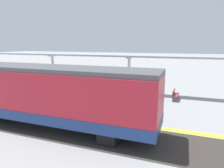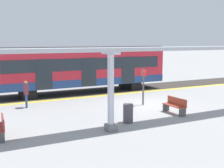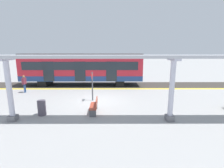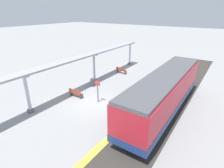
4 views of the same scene
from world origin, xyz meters
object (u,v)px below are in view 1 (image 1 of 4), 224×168
canopy_pillar_second (129,75)px  canopy_pillar_third (53,71)px  bench_near_end (83,87)px  bench_mid_platform (13,81)px  platform_info_sign (72,83)px  passenger_waiting_near_edge (140,102)px  train_near_carriage (45,95)px  bench_far_end (175,95)px  trash_bin (113,88)px

canopy_pillar_second → canopy_pillar_third: same height
bench_near_end → bench_mid_platform: 9.00m
bench_near_end → platform_info_sign: (-2.53, -0.41, 0.89)m
platform_info_sign → passenger_waiting_near_edge: 6.96m
train_near_carriage → bench_mid_platform: (8.16, 11.16, -1.39)m
bench_near_end → passenger_waiting_near_edge: size_ratio=0.95×
bench_near_end → bench_far_end: same height
train_near_carriage → trash_bin: 8.81m
canopy_pillar_second → bench_near_end: size_ratio=2.28×
bench_near_end → train_near_carriage: bearing=-165.4°
bench_near_end → trash_bin: 3.16m
platform_info_sign → train_near_carriage: bearing=-163.0°
canopy_pillar_second → passenger_waiting_near_edge: canopy_pillar_second is taller
canopy_pillar_third → train_near_carriage: bearing=-145.6°
canopy_pillar_second → bench_near_end: canopy_pillar_second is taller
bench_near_end → platform_info_sign: 2.72m
bench_mid_platform → platform_info_sign: size_ratio=0.69×
canopy_pillar_second → bench_far_end: 4.74m
train_near_carriage → bench_near_end: 8.65m
bench_far_end → passenger_waiting_near_edge: bearing=158.8°
train_near_carriage → passenger_waiting_near_edge: bearing=-55.5°
platform_info_sign → canopy_pillar_second: bearing=-47.5°
bench_near_end → trash_bin: size_ratio=1.65×
bench_mid_platform → platform_info_sign: bearing=-104.5°
trash_bin → bench_near_end: bearing=97.1°
bench_far_end → platform_info_sign: 8.85m
bench_mid_platform → trash_bin: 12.15m
train_near_carriage → platform_info_sign: (5.72, 1.75, -0.50)m
canopy_pillar_second → platform_info_sign: (-3.71, 4.04, -0.42)m
canopy_pillar_second → passenger_waiting_near_edge: bearing=-158.2°
platform_info_sign → bench_near_end: bearing=9.2°
platform_info_sign → trash_bin: bearing=-43.0°
canopy_pillar_third → passenger_waiting_near_edge: (-6.16, -11.23, -0.76)m
bench_near_end → bench_far_end: bearing=-90.1°
trash_bin → train_near_carriage: bearing=173.5°
bench_mid_platform → canopy_pillar_third: bearing=-74.8°
bench_mid_platform → passenger_waiting_near_edge: passenger_waiting_near_edge is taller
train_near_carriage → trash_bin: (8.65, -0.98, -1.37)m
train_near_carriage → bench_mid_platform: size_ratio=8.54×
bench_mid_platform → bench_near_end: bearing=-89.4°
train_near_carriage → canopy_pillar_second: bearing=-13.7°
canopy_pillar_second → bench_far_end: bearing=-105.2°
bench_far_end → trash_bin: trash_bin is taller
train_near_carriage → bench_far_end: (8.24, -6.69, -1.39)m
train_near_carriage → bench_near_end: train_near_carriage is taller
bench_far_end → train_near_carriage: bearing=140.9°
bench_far_end → bench_mid_platform: bearing=90.3°
bench_mid_platform → platform_info_sign: platform_info_sign is taller
train_near_carriage → canopy_pillar_third: (9.43, 6.47, -0.08)m
train_near_carriage → bench_near_end: size_ratio=8.52×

